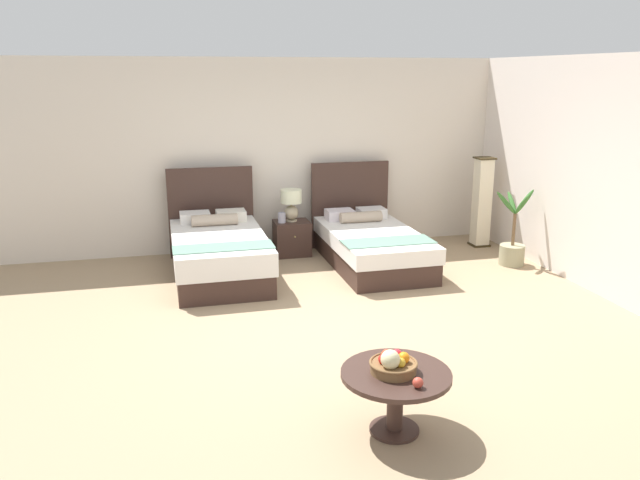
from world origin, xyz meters
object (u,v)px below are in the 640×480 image
(nightstand, at_px, (292,238))
(coffee_table, at_px, (396,386))
(vase, at_px, (282,218))
(floor_lamp_corner, at_px, (482,202))
(bed_near_window, at_px, (219,251))
(fruit_bowl, at_px, (393,364))
(table_lamp, at_px, (291,202))
(potted_palm, at_px, (512,246))
(loose_apple, at_px, (418,383))
(bed_near_corner, at_px, (370,244))

(nightstand, height_order, coffee_table, nightstand)
(nightstand, height_order, vase, vase)
(vase, height_order, floor_lamp_corner, floor_lamp_corner)
(bed_near_window, distance_m, fruit_bowl, 4.04)
(table_lamp, bearing_deg, fruit_bowl, -92.56)
(bed_near_window, distance_m, floor_lamp_corner, 3.95)
(vase, relative_size, fruit_bowl, 0.42)
(coffee_table, relative_size, potted_palm, 0.76)
(vase, relative_size, loose_apple, 1.94)
(bed_near_window, xyz_separation_m, nightstand, (1.09, 0.70, -0.07))
(fruit_bowl, bearing_deg, nightstand, 87.43)
(bed_near_window, relative_size, potted_palm, 2.01)
(nightstand, relative_size, coffee_table, 0.63)
(table_lamp, bearing_deg, floor_lamp_corner, -4.41)
(nightstand, xyz_separation_m, floor_lamp_corner, (2.82, -0.20, 0.42))
(nightstand, bearing_deg, bed_near_corner, -36.22)
(bed_near_corner, relative_size, floor_lamp_corner, 1.61)
(bed_near_corner, relative_size, fruit_bowl, 6.24)
(bed_near_corner, distance_m, potted_palm, 1.91)
(fruit_bowl, bearing_deg, coffee_table, 13.68)
(bed_near_corner, height_order, floor_lamp_corner, floor_lamp_corner)
(coffee_table, bearing_deg, potted_palm, 49.38)
(table_lamp, height_order, floor_lamp_corner, floor_lamp_corner)
(bed_near_window, xyz_separation_m, coffee_table, (0.91, -3.93, 0.04))
(bed_near_corner, xyz_separation_m, nightstand, (-0.94, 0.69, -0.04))
(bed_near_window, height_order, potted_palm, bed_near_window)
(table_lamp, relative_size, loose_apple, 6.09)
(bed_near_corner, height_order, nightstand, bed_near_corner)
(nightstand, bearing_deg, loose_apple, -91.42)
(loose_apple, bearing_deg, floor_lamp_corner, 57.89)
(bed_near_corner, relative_size, nightstand, 4.34)
(bed_near_corner, height_order, potted_palm, bed_near_corner)
(bed_near_corner, relative_size, table_lamp, 4.74)
(vase, bearing_deg, floor_lamp_corner, -3.04)
(bed_near_corner, distance_m, loose_apple, 4.33)
(bed_near_corner, bearing_deg, coffee_table, -105.83)
(nightstand, distance_m, coffee_table, 4.64)
(floor_lamp_corner, xyz_separation_m, potted_palm, (-0.04, -0.98, -0.41))
(nightstand, xyz_separation_m, coffee_table, (-0.18, -4.63, 0.12))
(bed_near_window, distance_m, nightstand, 1.30)
(fruit_bowl, bearing_deg, bed_near_corner, 73.82)
(table_lamp, height_order, loose_apple, table_lamp)
(fruit_bowl, relative_size, floor_lamp_corner, 0.26)
(vase, distance_m, coffee_table, 4.60)
(bed_near_window, height_order, floor_lamp_corner, floor_lamp_corner)
(bed_near_window, relative_size, nightstand, 4.22)
(fruit_bowl, xyz_separation_m, potted_palm, (2.99, 3.46, -0.28))
(fruit_bowl, xyz_separation_m, loose_apple, (0.09, -0.24, -0.03))
(coffee_table, bearing_deg, loose_apple, -76.56)
(nightstand, bearing_deg, coffee_table, -92.23)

